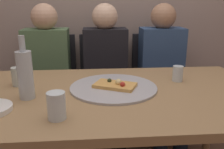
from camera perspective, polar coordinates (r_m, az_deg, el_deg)
The scene contains 13 objects.
dining_table at distance 1.33m, azimuth 0.53°, elevation -6.82°, with size 1.65×0.92×0.72m.
pizza_tray at distance 1.34m, azimuth 0.34°, elevation -3.02°, with size 0.48×0.48×0.01m, color #ADADB2.
pizza_slice_last at distance 1.33m, azimuth 0.80°, elevation -2.43°, with size 0.25×0.21×0.05m.
wine_bottle at distance 1.25m, azimuth -19.65°, elevation 0.12°, with size 0.07×0.07×0.31m.
tumbler_near at distance 1.48m, azimuth -21.00°, elevation -0.43°, with size 0.08×0.08×0.11m, color #B7C6BC.
tumbler_far at distance 1.01m, azimuth -12.87°, elevation -7.14°, with size 0.08×0.08×0.11m, color silver.
wine_glass at distance 1.51m, azimuth 15.13°, elevation 0.21°, with size 0.06×0.06×0.09m, color silver.
chair_left at distance 2.21m, azimuth -14.18°, elevation -1.39°, with size 0.44×0.44×0.90m.
chair_middle at distance 2.18m, azimuth -1.66°, elevation -1.11°, with size 0.44×0.44×0.90m.
chair_right at distance 2.26m, azimuth 10.68°, elevation -0.79°, with size 0.44×0.44×0.90m.
guest_in_sweater at distance 2.03m, azimuth -15.10°, elevation 0.72°, with size 0.36×0.56×1.17m.
guest_in_beanie at distance 2.00m, azimuth -1.46°, elevation 1.05°, with size 0.36×0.56×1.17m.
guest_by_wall at distance 2.08m, azimuth 11.93°, elevation 1.32°, with size 0.36×0.56×1.17m.
Camera 1 is at (-0.11, -1.21, 1.18)m, focal length 39.08 mm.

